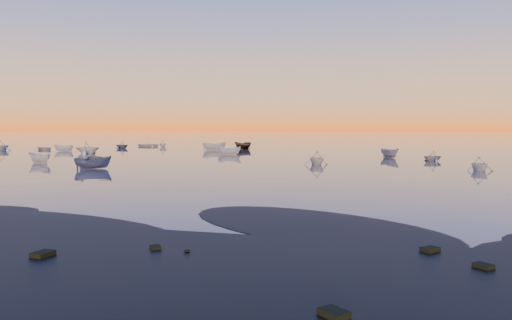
% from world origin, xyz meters
% --- Properties ---
extents(ground, '(600.00, 600.00, 0.00)m').
position_xyz_m(ground, '(0.00, 100.00, 0.00)').
color(ground, '#625952').
rests_on(ground, ground).
extents(mud_lobes, '(140.00, 6.00, 0.07)m').
position_xyz_m(mud_lobes, '(0.00, -1.00, 0.01)').
color(mud_lobes, black).
rests_on(mud_lobes, ground).
extents(moored_fleet, '(124.00, 58.00, 1.20)m').
position_xyz_m(moored_fleet, '(0.00, 53.00, 0.00)').
color(moored_fleet, white).
rests_on(moored_fleet, ground).
extents(boat_near_left, '(4.16, 4.33, 1.06)m').
position_xyz_m(boat_near_left, '(-22.13, 36.10, 0.00)').
color(boat_near_left, slate).
rests_on(boat_near_left, ground).
extents(boat_near_center, '(3.58, 4.11, 1.34)m').
position_xyz_m(boat_near_center, '(-14.57, 24.00, 0.00)').
color(boat_near_center, '#3B4770').
rests_on(boat_near_center, ground).
extents(boat_near_right, '(3.95, 3.14, 1.26)m').
position_xyz_m(boat_near_right, '(7.70, 35.97, 0.00)').
color(boat_near_right, white).
rests_on(boat_near_right, ground).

